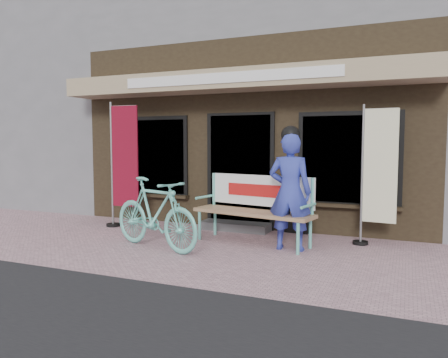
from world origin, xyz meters
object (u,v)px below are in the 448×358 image
at_px(nobori_cream, 377,173).
at_px(menu_stand, 296,207).
at_px(nobori_red, 123,163).
at_px(person, 290,189).
at_px(bench, 256,203).
at_px(bicycle, 155,213).

xyz_separation_m(nobori_cream, menu_stand, (-1.40, 0.48, -0.68)).
xyz_separation_m(nobori_red, menu_stand, (3.21, 0.74, -0.77)).
xyz_separation_m(person, menu_stand, (-0.20, 1.24, -0.46)).
relative_size(bench, nobori_cream, 0.93).
distance_m(nobori_red, menu_stand, 3.38).
xyz_separation_m(bench, person, (0.63, -0.25, 0.28)).
bearing_deg(person, bench, 155.48).
bearing_deg(bicycle, bench, -34.74).
bearing_deg(menu_stand, bicycle, -126.50).
bearing_deg(bicycle, nobori_cream, -46.42).
distance_m(nobori_cream, menu_stand, 1.63).
relative_size(person, nobori_red, 0.78).
distance_m(bicycle, nobori_cream, 3.52).
height_order(nobori_red, menu_stand, nobori_red).
bearing_deg(nobori_cream, nobori_red, -171.02).
distance_m(bicycle, menu_stand, 2.63).
xyz_separation_m(person, nobori_cream, (1.20, 0.77, 0.23)).
distance_m(nobori_red, nobori_cream, 4.61).
distance_m(bench, person, 0.74).
bearing_deg(nobori_red, person, -12.87).
bearing_deg(nobori_red, nobori_cream, -1.21).
height_order(bench, menu_stand, bench).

